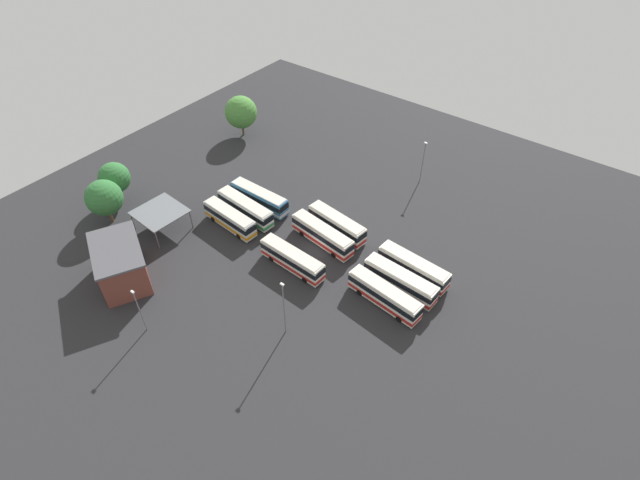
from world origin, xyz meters
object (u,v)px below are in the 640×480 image
bus_row0_slot1 (245,208)px  bus_row1_slot0 (292,259)px  tree_south_edge (114,178)px  bus_row0_slot2 (259,198)px  bus_row0_slot0 (230,218)px  lamp_post_by_building (139,309)px  lamp_post_far_corner (284,307)px  bus_row2_slot1 (384,295)px  maintenance_shelter (160,212)px  bus_row2_slot3 (413,267)px  lamp_post_mid_lot (423,161)px  tree_northeast (104,198)px  tree_north_edge (241,112)px  bus_row1_slot3 (337,224)px  bus_row1_slot2 (322,235)px  depot_building (121,264)px

bus_row0_slot1 → bus_row1_slot0: same height
tree_south_edge → bus_row0_slot2: bearing=33.4°
bus_row0_slot0 → lamp_post_by_building: (6.08, -22.52, 2.56)m
bus_row1_slot0 → tree_south_edge: 36.07m
bus_row0_slot0 → lamp_post_far_corner: size_ratio=1.11×
bus_row2_slot1 → maintenance_shelter: 39.22m
lamp_post_far_corner → tree_south_edge: lamp_post_far_corner is taller
bus_row2_slot3 → lamp_post_far_corner: bearing=-113.5°
lamp_post_far_corner → lamp_post_mid_lot: bearing=93.3°
bus_row0_slot1 → bus_row0_slot2: (-0.04, 3.59, -0.00)m
bus_row0_slot0 → lamp_post_mid_lot: size_ratio=1.27×
bus_row0_slot1 → bus_row2_slot3: bearing=9.5°
bus_row0_slot0 → tree_south_edge: tree_south_edge is taller
maintenance_shelter → bus_row0_slot1: bearing=51.0°
tree_northeast → maintenance_shelter: bearing=25.6°
lamp_post_mid_lot → bus_row0_slot2: bearing=-128.6°
lamp_post_far_corner → bus_row1_slot0: bearing=125.1°
tree_north_edge → bus_row1_slot3: bearing=-21.3°
bus_row0_slot0 → lamp_post_by_building: size_ratio=1.36×
bus_row2_slot3 → bus_row1_slot2: bearing=-170.9°
bus_row2_slot3 → maintenance_shelter: 41.95m
lamp_post_far_corner → tree_northeast: size_ratio=1.19×
tree_north_edge → tree_south_edge: 29.95m
depot_building → tree_south_edge: tree_south_edge is taller
lamp_post_far_corner → bus_row2_slot3: bearing=66.5°
bus_row1_slot0 → depot_building: size_ratio=0.90×
bus_row2_slot3 → depot_building: depot_building is taller
bus_row1_slot2 → depot_building: bearing=-127.8°
bus_row2_slot3 → maintenance_shelter: maintenance_shelter is taller
bus_row1_slot3 → depot_building: 34.09m
bus_row1_slot0 → tree_north_edge: bearing=144.3°
maintenance_shelter → lamp_post_far_corner: size_ratio=0.81×
bus_row1_slot2 → lamp_post_far_corner: (6.76, -17.32, 3.48)m
bus_row1_slot0 → tree_north_edge: (-33.79, 24.25, 3.49)m
bus_row0_slot2 → bus_row2_slot3: same height
depot_building → lamp_post_mid_lot: lamp_post_mid_lot is taller
bus_row0_slot0 → depot_building: depot_building is taller
bus_row0_slot2 → lamp_post_by_building: lamp_post_by_building is taller
bus_row1_slot0 → lamp_post_far_corner: 12.77m
lamp_post_mid_lot → tree_north_edge: size_ratio=0.98×
bus_row0_slot0 → bus_row0_slot2: bearing=89.0°
bus_row0_slot2 → lamp_post_mid_lot: (19.04, 23.84, 2.85)m
maintenance_shelter → lamp_post_by_building: bearing=-46.1°
bus_row2_slot1 → tree_south_edge: tree_south_edge is taller
maintenance_shelter → lamp_post_mid_lot: (27.77, 38.28, 1.05)m
lamp_post_mid_lot → bus_row0_slot1: bearing=-124.7°
tree_north_edge → tree_south_edge: tree_north_edge is taller
tree_north_edge → bus_row0_slot2: bearing=-39.5°
lamp_post_far_corner → tree_south_edge: 42.78m
maintenance_shelter → lamp_post_mid_lot: size_ratio=0.93×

